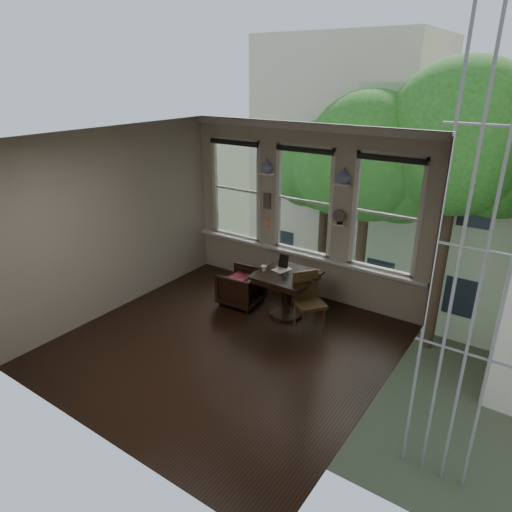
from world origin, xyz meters
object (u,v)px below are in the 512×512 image
Objects in this scene: armchair_left at (241,287)px; side_chair_right at (310,303)px; mug at (264,268)px; laptop at (308,278)px; table at (286,295)px.

side_chair_right reaches higher than armchair_left.
side_chair_right is at bearing 80.82° from armchair_left.
mug is at bearing 82.06° from armchair_left.
mug is (-0.90, 0.08, 0.34)m from side_chair_right.
laptop is at bearing 89.92° from armchair_left.
laptop is (0.37, 0.02, 0.39)m from table.
side_chair_right is at bearing -19.42° from table.
laptop is (-0.16, 0.21, 0.30)m from side_chair_right.
table is 8.87× the size of mug.
side_chair_right is 0.40m from laptop.
table is 0.57m from side_chair_right.
mug is (0.49, -0.03, 0.49)m from armchair_left.
table is at bearing 108.41° from side_chair_right.
table is 0.54m from laptop.
armchair_left is 1.40m from side_chair_right.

